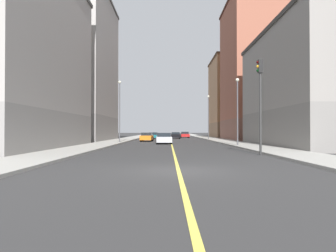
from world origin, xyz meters
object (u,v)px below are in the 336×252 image
at_px(building_right_corner, 2,54).
at_px(car_red, 183,135).
at_px(building_left_mid, 257,71).
at_px(street_lamp_right_near, 118,105).
at_px(street_lamp_left_far, 207,113).
at_px(car_black, 174,135).
at_px(car_teal, 152,136).
at_px(street_lamp_left_near, 236,104).
at_px(building_left_far, 234,98).
at_px(building_left_near, 315,87).
at_px(car_orange, 145,137).
at_px(building_right_midblock, 74,69).
at_px(car_silver, 162,138).
at_px(traffic_light_left_near, 259,94).

xyz_separation_m(building_right_corner, car_red, (18.49, 43.87, -7.82)).
xyz_separation_m(building_left_mid, street_lamp_right_near, (-21.85, -12.80, -6.96)).
bearing_deg(street_lamp_left_far, car_black, 128.29).
relative_size(car_red, car_teal, 0.91).
bearing_deg(street_lamp_left_near, car_red, 94.88).
bearing_deg(car_teal, building_left_far, 25.60).
bearing_deg(building_left_near, building_left_far, 90.00).
xyz_separation_m(building_right_corner, car_teal, (11.72, 35.16, -7.86)).
relative_size(street_lamp_left_far, car_red, 1.83).
height_order(car_red, car_teal, car_red).
height_order(car_red, car_orange, car_red).
bearing_deg(street_lamp_left_far, street_lamp_right_near, -132.52).
xyz_separation_m(building_right_corner, car_black, (16.19, 34.98, -7.85)).
bearing_deg(street_lamp_left_far, building_right_midblock, -164.18).
bearing_deg(car_silver, building_left_near, -21.25).
relative_size(car_orange, car_teal, 0.89).
bearing_deg(car_black, street_lamp_right_near, -109.73).
distance_m(street_lamp_left_far, car_black, 10.04).
bearing_deg(building_right_midblock, building_right_corner, -90.00).
relative_size(car_black, car_teal, 0.89).
xyz_separation_m(building_left_mid, street_lamp_left_far, (-8.32, 1.96, -7.11)).
relative_size(building_left_mid, street_lamp_left_far, 3.08).
height_order(building_left_near, building_right_midblock, building_right_midblock).
bearing_deg(street_lamp_left_near, car_black, 100.52).
distance_m(building_left_far, building_right_corner, 53.36).
xyz_separation_m(building_right_corner, street_lamp_right_near, (8.32, 13.04, -3.55)).
bearing_deg(car_orange, building_right_corner, -120.08).
xyz_separation_m(car_black, car_teal, (-4.47, 0.18, -0.02)).
distance_m(building_left_near, car_red, 41.27).
height_order(street_lamp_left_near, car_teal, street_lamp_left_near).
distance_m(building_left_near, street_lamp_left_near, 8.51).
bearing_deg(street_lamp_left_near, building_left_near, 1.38).
xyz_separation_m(building_right_corner, street_lamp_left_near, (21.85, 4.47, -4.13)).
height_order(building_left_near, building_left_mid, building_left_mid).
height_order(building_left_mid, building_right_corner, building_left_mid).
distance_m(building_left_near, car_teal, 36.07).
height_order(street_lamp_left_near, street_lamp_right_near, street_lamp_right_near).
distance_m(traffic_light_left_near, car_orange, 28.52).
xyz_separation_m(building_left_far, building_right_midblock, (-30.17, -22.40, 2.44)).
bearing_deg(street_lamp_left_far, car_teal, 144.01).
relative_size(traffic_light_left_near, car_red, 1.52).
bearing_deg(car_red, building_left_far, 0.67).
relative_size(street_lamp_left_far, car_black, 1.87).
xyz_separation_m(street_lamp_left_near, street_lamp_left_far, (-0.00, 23.33, 0.43)).
xyz_separation_m(car_orange, car_silver, (2.69, -8.84, 0.01)).
bearing_deg(car_orange, building_left_near, -38.84).
bearing_deg(building_left_near, car_teal, 121.19).
relative_size(building_left_mid, car_red, 5.64).
height_order(building_left_mid, traffic_light_left_near, building_left_mid).
height_order(street_lamp_right_near, car_red, street_lamp_right_near).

